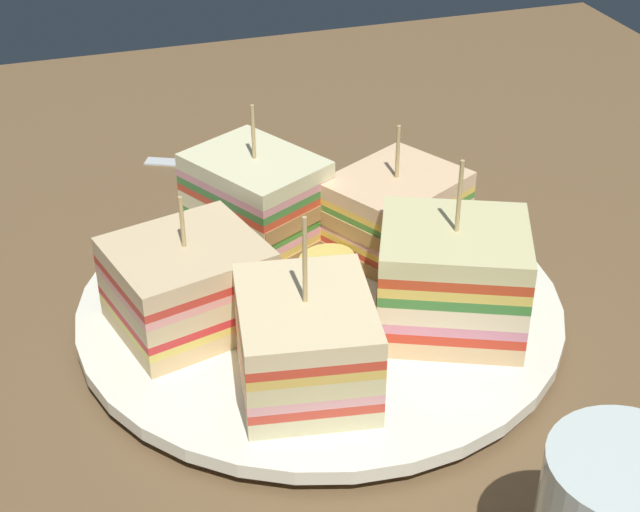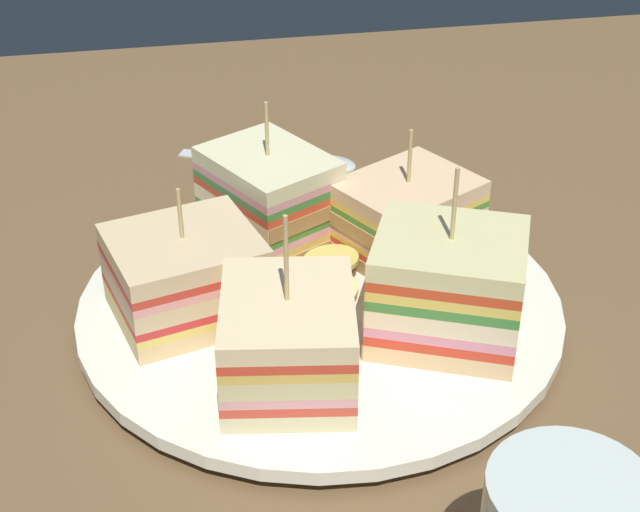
{
  "view_description": "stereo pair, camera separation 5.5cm",
  "coord_description": "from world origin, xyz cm",
  "px_view_note": "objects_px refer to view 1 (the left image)",
  "views": [
    {
      "loc": [
        44.29,
        -14.23,
        33.87
      ],
      "look_at": [
        0.0,
        0.0,
        4.5
      ],
      "focal_mm": 53.7,
      "sensor_mm": 36.0,
      "label": 1
    },
    {
      "loc": [
        45.66,
        -8.91,
        33.87
      ],
      "look_at": [
        0.0,
        0.0,
        4.5
      ],
      "focal_mm": 53.7,
      "sensor_mm": 36.0,
      "label": 2
    }
  ],
  "objects_px": {
    "sandwich_wedge_0": "(394,212)",
    "sandwich_wedge_1": "(257,201)",
    "sandwich_wedge_3": "(306,343)",
    "chip_pile": "(317,281)",
    "sandwich_wedge_4": "(451,279)",
    "spoon": "(281,165)",
    "plate": "(320,307)",
    "sandwich_wedge_2": "(189,285)"
  },
  "relations": [
    {
      "from": "sandwich_wedge_0",
      "to": "sandwich_wedge_4",
      "type": "relative_size",
      "value": 0.97
    },
    {
      "from": "chip_pile",
      "to": "spoon",
      "type": "distance_m",
      "value": 0.19
    },
    {
      "from": "plate",
      "to": "sandwich_wedge_4",
      "type": "bearing_deg",
      "value": 52.73
    },
    {
      "from": "sandwich_wedge_1",
      "to": "sandwich_wedge_2",
      "type": "bearing_deg",
      "value": -66.69
    },
    {
      "from": "sandwich_wedge_1",
      "to": "spoon",
      "type": "distance_m",
      "value": 0.14
    },
    {
      "from": "plate",
      "to": "sandwich_wedge_2",
      "type": "relative_size",
      "value": 2.99
    },
    {
      "from": "plate",
      "to": "sandwich_wedge_3",
      "type": "bearing_deg",
      "value": -23.34
    },
    {
      "from": "sandwich_wedge_4",
      "to": "sandwich_wedge_3",
      "type": "bearing_deg",
      "value": 38.38
    },
    {
      "from": "sandwich_wedge_0",
      "to": "sandwich_wedge_1",
      "type": "height_order",
      "value": "sandwich_wedge_1"
    },
    {
      "from": "sandwich_wedge_0",
      "to": "chip_pile",
      "type": "bearing_deg",
      "value": 2.06
    },
    {
      "from": "plate",
      "to": "sandwich_wedge_1",
      "type": "relative_size",
      "value": 2.86
    },
    {
      "from": "plate",
      "to": "sandwich_wedge_2",
      "type": "bearing_deg",
      "value": -90.36
    },
    {
      "from": "chip_pile",
      "to": "spoon",
      "type": "height_order",
      "value": "chip_pile"
    },
    {
      "from": "sandwich_wedge_3",
      "to": "sandwich_wedge_0",
      "type": "bearing_deg",
      "value": -30.17
    },
    {
      "from": "sandwich_wedge_1",
      "to": "sandwich_wedge_3",
      "type": "relative_size",
      "value": 0.99
    },
    {
      "from": "sandwich_wedge_2",
      "to": "sandwich_wedge_1",
      "type": "bearing_deg",
      "value": 37.24
    },
    {
      "from": "sandwich_wedge_3",
      "to": "chip_pile",
      "type": "relative_size",
      "value": 1.42
    },
    {
      "from": "plate",
      "to": "spoon",
      "type": "distance_m",
      "value": 0.2
    },
    {
      "from": "sandwich_wedge_0",
      "to": "sandwich_wedge_4",
      "type": "bearing_deg",
      "value": 60.18
    },
    {
      "from": "sandwich_wedge_3",
      "to": "spoon",
      "type": "relative_size",
      "value": 0.73
    },
    {
      "from": "plate",
      "to": "sandwich_wedge_3",
      "type": "distance_m",
      "value": 0.08
    },
    {
      "from": "plate",
      "to": "sandwich_wedge_2",
      "type": "xyz_separation_m",
      "value": [
        -0.0,
        -0.08,
        0.03
      ]
    },
    {
      "from": "chip_pile",
      "to": "spoon",
      "type": "xyz_separation_m",
      "value": [
        -0.19,
        0.03,
        -0.02
      ]
    },
    {
      "from": "plate",
      "to": "chip_pile",
      "type": "height_order",
      "value": "chip_pile"
    },
    {
      "from": "plate",
      "to": "sandwich_wedge_1",
      "type": "xyz_separation_m",
      "value": [
        -0.07,
        -0.02,
        0.04
      ]
    },
    {
      "from": "sandwich_wedge_0",
      "to": "spoon",
      "type": "distance_m",
      "value": 0.16
    },
    {
      "from": "spoon",
      "to": "sandwich_wedge_3",
      "type": "bearing_deg",
      "value": -77.53
    },
    {
      "from": "plate",
      "to": "sandwich_wedge_2",
      "type": "height_order",
      "value": "sandwich_wedge_2"
    },
    {
      "from": "sandwich_wedge_0",
      "to": "sandwich_wedge_1",
      "type": "xyz_separation_m",
      "value": [
        -0.03,
        -0.08,
        0.01
      ]
    },
    {
      "from": "sandwich_wedge_3",
      "to": "sandwich_wedge_4",
      "type": "relative_size",
      "value": 0.96
    },
    {
      "from": "plate",
      "to": "sandwich_wedge_1",
      "type": "distance_m",
      "value": 0.08
    },
    {
      "from": "sandwich_wedge_1",
      "to": "sandwich_wedge_2",
      "type": "height_order",
      "value": "sandwich_wedge_1"
    },
    {
      "from": "sandwich_wedge_1",
      "to": "chip_pile",
      "type": "height_order",
      "value": "sandwich_wedge_1"
    },
    {
      "from": "sandwich_wedge_2",
      "to": "sandwich_wedge_3",
      "type": "relative_size",
      "value": 0.95
    },
    {
      "from": "sandwich_wedge_3",
      "to": "plate",
      "type": "bearing_deg",
      "value": -14.07
    },
    {
      "from": "sandwich_wedge_1",
      "to": "chip_pile",
      "type": "xyz_separation_m",
      "value": [
        0.07,
        0.02,
        -0.02
      ]
    },
    {
      "from": "spoon",
      "to": "sandwich_wedge_2",
      "type": "bearing_deg",
      "value": -93.43
    },
    {
      "from": "sandwich_wedge_0",
      "to": "chip_pile",
      "type": "distance_m",
      "value": 0.07
    },
    {
      "from": "sandwich_wedge_3",
      "to": "chip_pile",
      "type": "bearing_deg",
      "value": -12.62
    },
    {
      "from": "sandwich_wedge_0",
      "to": "sandwich_wedge_1",
      "type": "relative_size",
      "value": 1.01
    },
    {
      "from": "sandwich_wedge_1",
      "to": "chip_pile",
      "type": "bearing_deg",
      "value": -13.08
    },
    {
      "from": "plate",
      "to": "sandwich_wedge_0",
      "type": "relative_size",
      "value": 2.82
    }
  ]
}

